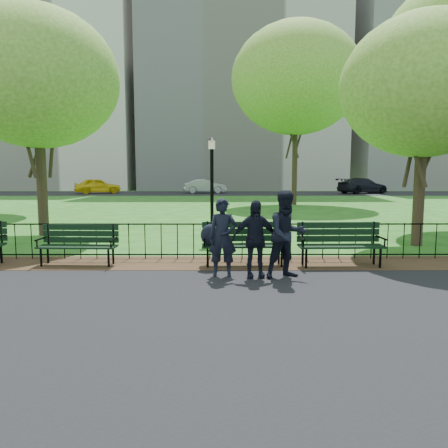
{
  "coord_description": "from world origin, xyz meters",
  "views": [
    {
      "loc": [
        -0.28,
        -8.64,
        2.16
      ],
      "look_at": [
        -0.25,
        1.5,
        0.94
      ],
      "focal_mm": 35.0,
      "sensor_mm": 36.0,
      "label": 1
    }
  ],
  "objects_px": {
    "person_right": "(255,239)",
    "sedan_silver": "(205,186)",
    "park_bench_main": "(229,237)",
    "park_bench_left_a": "(79,240)",
    "person_left": "(223,237)",
    "park_bench_right_a": "(340,239)",
    "sedan_dark": "(363,186)",
    "person_mid": "(287,234)",
    "tree_near_w": "(37,78)",
    "taxi": "(98,186)",
    "lamppost": "(212,184)",
    "tree_far_e": "(296,79)",
    "tree_near_e": "(425,86)"
  },
  "relations": [
    {
      "from": "sedan_silver",
      "to": "lamppost",
      "type": "bearing_deg",
      "value": 174.12
    },
    {
      "from": "taxi",
      "to": "sedan_silver",
      "type": "distance_m",
      "value": 10.55
    },
    {
      "from": "tree_near_w",
      "to": "person_left",
      "type": "bearing_deg",
      "value": -44.27
    },
    {
      "from": "person_right",
      "to": "person_mid",
      "type": "bearing_deg",
      "value": -8.93
    },
    {
      "from": "lamppost",
      "to": "person_mid",
      "type": "height_order",
      "value": "lamppost"
    },
    {
      "from": "park_bench_right_a",
      "to": "sedan_silver",
      "type": "xyz_separation_m",
      "value": [
        -4.48,
        33.89,
        0.09
      ]
    },
    {
      "from": "tree_near_w",
      "to": "sedan_dark",
      "type": "xyz_separation_m",
      "value": [
        19.93,
        28.22,
        -4.43
      ]
    },
    {
      "from": "park_bench_main",
      "to": "sedan_dark",
      "type": "bearing_deg",
      "value": 65.42
    },
    {
      "from": "tree_far_e",
      "to": "lamppost",
      "type": "bearing_deg",
      "value": -108.66
    },
    {
      "from": "lamppost",
      "to": "person_left",
      "type": "bearing_deg",
      "value": -86.04
    },
    {
      "from": "park_bench_right_a",
      "to": "sedan_dark",
      "type": "relative_size",
      "value": 0.37
    },
    {
      "from": "park_bench_main",
      "to": "person_right",
      "type": "height_order",
      "value": "person_right"
    },
    {
      "from": "park_bench_main",
      "to": "park_bench_right_a",
      "type": "height_order",
      "value": "park_bench_main"
    },
    {
      "from": "tree_far_e",
      "to": "person_mid",
      "type": "height_order",
      "value": "tree_far_e"
    },
    {
      "from": "park_bench_left_a",
      "to": "tree_far_e",
      "type": "xyz_separation_m",
      "value": [
        8.05,
        18.74,
        7.46
      ]
    },
    {
      "from": "park_bench_main",
      "to": "park_bench_left_a",
      "type": "relative_size",
      "value": 1.09
    },
    {
      "from": "tree_far_e",
      "to": "person_left",
      "type": "xyz_separation_m",
      "value": [
        -4.7,
        -19.88,
        -7.22
      ]
    },
    {
      "from": "lamppost",
      "to": "taxi",
      "type": "distance_m",
      "value": 31.71
    },
    {
      "from": "person_right",
      "to": "sedan_silver",
      "type": "distance_m",
      "value": 35.08
    },
    {
      "from": "tree_near_e",
      "to": "sedan_dark",
      "type": "height_order",
      "value": "tree_near_e"
    },
    {
      "from": "person_mid",
      "to": "taxi",
      "type": "xyz_separation_m",
      "value": [
        -13.63,
        34.4,
        -0.13
      ]
    },
    {
      "from": "park_bench_left_a",
      "to": "sedan_dark",
      "type": "xyz_separation_m",
      "value": [
        17.14,
        33.05,
        0.2
      ]
    },
    {
      "from": "person_mid",
      "to": "person_right",
      "type": "xyz_separation_m",
      "value": [
        -0.65,
        0.03,
        -0.1
      ]
    },
    {
      "from": "tree_far_e",
      "to": "person_mid",
      "type": "bearing_deg",
      "value": -99.66
    },
    {
      "from": "person_mid",
      "to": "lamppost",
      "type": "bearing_deg",
      "value": 88.91
    },
    {
      "from": "park_bench_left_a",
      "to": "person_right",
      "type": "xyz_separation_m",
      "value": [
        3.99,
        -1.24,
        0.22
      ]
    },
    {
      "from": "park_bench_right_a",
      "to": "tree_near_w",
      "type": "height_order",
      "value": "tree_near_w"
    },
    {
      "from": "park_bench_left_a",
      "to": "tree_near_e",
      "type": "distance_m",
      "value": 10.23
    },
    {
      "from": "tree_near_e",
      "to": "person_mid",
      "type": "height_order",
      "value": "tree_near_e"
    },
    {
      "from": "tree_far_e",
      "to": "sedan_dark",
      "type": "relative_size",
      "value": 2.2
    },
    {
      "from": "tree_near_w",
      "to": "person_right",
      "type": "distance_m",
      "value": 10.11
    },
    {
      "from": "tree_near_w",
      "to": "sedan_silver",
      "type": "relative_size",
      "value": 1.77
    },
    {
      "from": "park_bench_right_a",
      "to": "tree_far_e",
      "type": "bearing_deg",
      "value": 82.6
    },
    {
      "from": "park_bench_main",
      "to": "person_right",
      "type": "relative_size",
      "value": 1.24
    },
    {
      "from": "lamppost",
      "to": "person_right",
      "type": "bearing_deg",
      "value": -78.86
    },
    {
      "from": "park_bench_right_a",
      "to": "person_mid",
      "type": "relative_size",
      "value": 1.09
    },
    {
      "from": "park_bench_left_a",
      "to": "taxi",
      "type": "height_order",
      "value": "taxi"
    },
    {
      "from": "person_left",
      "to": "taxi",
      "type": "distance_m",
      "value": 36.42
    },
    {
      "from": "park_bench_left_a",
      "to": "person_left",
      "type": "relative_size",
      "value": 1.12
    },
    {
      "from": "park_bench_left_a",
      "to": "person_right",
      "type": "bearing_deg",
      "value": -14.93
    },
    {
      "from": "person_left",
      "to": "park_bench_right_a",
      "type": "bearing_deg",
      "value": 22.46
    },
    {
      "from": "taxi",
      "to": "sedan_silver",
      "type": "height_order",
      "value": "taxi"
    },
    {
      "from": "park_bench_left_a",
      "to": "person_right",
      "type": "relative_size",
      "value": 1.15
    },
    {
      "from": "park_bench_right_a",
      "to": "person_left",
      "type": "distance_m",
      "value": 2.87
    },
    {
      "from": "person_right",
      "to": "person_left",
      "type": "bearing_deg",
      "value": 164.92
    },
    {
      "from": "park_bench_left_a",
      "to": "sedan_silver",
      "type": "distance_m",
      "value": 33.79
    },
    {
      "from": "park_bench_left_a",
      "to": "park_bench_right_a",
      "type": "bearing_deg",
      "value": 1.01
    },
    {
      "from": "person_right",
      "to": "park_bench_main",
      "type": "bearing_deg",
      "value": 108.46
    },
    {
      "from": "park_bench_main",
      "to": "person_mid",
      "type": "distance_m",
      "value": 1.61
    },
    {
      "from": "person_left",
      "to": "person_mid",
      "type": "distance_m",
      "value": 1.31
    }
  ]
}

